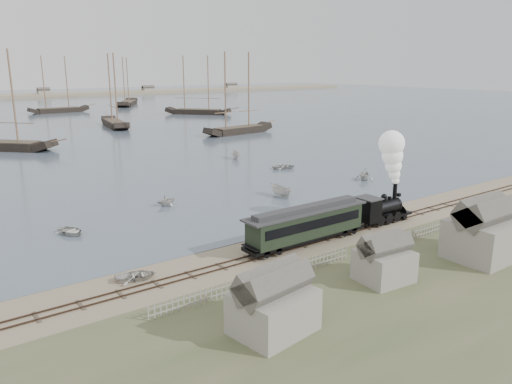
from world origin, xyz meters
TOP-DOWN VIEW (x-y plane):
  - ground at (0.00, 0.00)m, footprint 600.00×600.00m
  - rail_track at (0.00, -2.00)m, footprint 120.00×1.80m
  - picket_fence_west at (-6.50, -7.00)m, footprint 19.00×0.10m
  - picket_fence_east at (12.50, -7.50)m, footprint 15.00×0.10m
  - shed_left at (-10.00, -13.00)m, footprint 5.00×4.00m
  - shed_mid at (2.00, -12.00)m, footprint 4.00×3.50m
  - shed_right at (13.00, -14.00)m, footprint 6.00×5.00m
  - locomotive at (14.82, -2.00)m, footprint 7.75×2.89m
  - passenger_coach at (2.63, -2.00)m, footprint 13.69×2.64m
  - beached_dinghy at (-13.98, -0.11)m, footprint 3.14×3.80m
  - rowboat_0 at (-14.94, 14.10)m, footprint 4.00×3.42m
  - rowboat_1 at (-2.27, 18.16)m, footprint 2.45×2.78m
  - rowboat_2 at (11.75, 13.28)m, footprint 3.85×1.57m
  - rowboat_3 at (23.48, 26.86)m, footprint 3.95×4.59m
  - rowboat_4 at (28.07, 13.40)m, footprint 4.01×4.20m
  - rowboat_5 at (22.04, 39.20)m, footprint 3.79×2.47m
  - schooner_3 at (21.92, 99.08)m, footprint 8.24×21.01m
  - schooner_4 at (41.94, 67.37)m, footprint 20.13×6.85m
  - schooner_5 at (58.87, 117.57)m, footprint 19.13×20.70m
  - schooner_8 at (21.33, 152.10)m, footprint 20.90×5.44m
  - schooner_9 at (53.90, 168.99)m, footprint 18.59×25.46m

SIDE VIEW (x-z plane):
  - ground at x=0.00m, z-range 0.00..0.00m
  - picket_fence_west at x=-6.50m, z-range -0.60..0.60m
  - picket_fence_east at x=12.50m, z-range -0.60..0.60m
  - shed_left at x=-10.00m, z-range -2.05..2.05m
  - shed_mid at x=2.00m, z-range -1.80..1.80m
  - shed_right at x=13.00m, z-range -2.55..2.55m
  - rail_track at x=0.00m, z-range -0.04..0.12m
  - beached_dinghy at x=-13.98m, z-range 0.00..0.68m
  - rowboat_0 at x=-14.94m, z-range 0.06..0.76m
  - rowboat_3 at x=23.48m, z-range 0.06..0.86m
  - rowboat_1 at x=-2.27m, z-range 0.06..1.43m
  - rowboat_5 at x=22.04m, z-range 0.06..1.43m
  - rowboat_2 at x=11.75m, z-range 0.06..1.53m
  - rowboat_4 at x=28.07m, z-range 0.06..1.78m
  - passenger_coach at x=2.63m, z-range 0.44..3.77m
  - locomotive at x=14.82m, z-range -0.38..9.28m
  - schooner_3 at x=21.92m, z-range 0.06..20.06m
  - schooner_4 at x=41.94m, z-range 0.06..20.06m
  - schooner_5 at x=58.87m, z-range 0.06..20.06m
  - schooner_8 at x=21.33m, z-range 0.06..20.06m
  - schooner_9 at x=53.90m, z-range 0.06..20.06m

